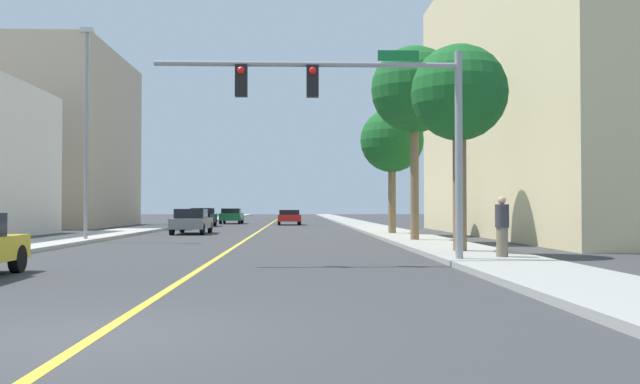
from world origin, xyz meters
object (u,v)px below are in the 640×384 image
traffic_signal_mast (364,106)px  car_gray (192,221)px  palm_near (459,95)px  car_black (202,217)px  car_red (289,217)px  car_green (232,216)px  palm_mid (414,91)px  palm_far (392,141)px  street_lamp (86,123)px  pedestrian (502,227)px

traffic_signal_mast → car_gray: traffic_signal_mast is taller
palm_near → car_black: palm_near is taller
traffic_signal_mast → car_red: traffic_signal_mast is taller
traffic_signal_mast → car_green: bearing=99.9°
palm_mid → car_red: 30.54m
car_green → car_gray: 23.54m
palm_mid → palm_far: 7.41m
palm_far → car_gray: palm_far is taller
street_lamp → pedestrian: bearing=-36.9°
palm_mid → car_green: (-10.91, 33.68, -5.71)m
palm_near → car_black: (-12.51, 32.21, -4.29)m
palm_near → car_black: 34.82m
traffic_signal_mast → street_lamp: bearing=132.9°
traffic_signal_mast → car_gray: size_ratio=1.81×
car_black → car_gray: car_black is taller
street_lamp → palm_near: street_lamp is taller
car_gray → car_red: (5.32, 19.32, -0.03)m
street_lamp → palm_near: 16.59m
street_lamp → car_black: size_ratio=2.27×
car_red → street_lamp: bearing=-108.7°
palm_mid → car_green: 35.87m
car_red → pedestrian: bearing=-82.8°
street_lamp → car_green: (3.19, 32.43, -4.44)m
street_lamp → palm_mid: 14.22m
palm_near → car_black: bearing=111.2°
traffic_signal_mast → palm_near: 4.69m
palm_mid → car_black: palm_mid is taller
palm_near → car_red: palm_near is taller
palm_far → car_gray: 12.16m
car_red → car_green: bearing=139.7°
palm_near → car_green: size_ratio=1.48×
palm_mid → pedestrian: (0.67, -9.85, -5.47)m
street_lamp → pedestrian: (14.77, -11.10, -4.20)m
car_green → car_gray: car_gray is taller
pedestrian → palm_far: bearing=140.1°
traffic_signal_mast → palm_far: bearing=79.5°
pedestrian → street_lamp: bearing=-168.8°
palm_near → pedestrian: 4.84m
palm_near → palm_mid: (-0.13, 7.27, 1.41)m
palm_far → traffic_signal_mast: bearing=-100.5°
palm_mid → palm_far: bearing=89.3°
street_lamp → car_gray: 10.44m
traffic_signal_mast → palm_far: 18.05m
palm_near → pedestrian: size_ratio=3.91×
traffic_signal_mast → pedestrian: 5.08m
car_black → car_green: bearing=-98.8°
palm_near → traffic_signal_mast: bearing=-136.2°
street_lamp → palm_far: street_lamp is taller
car_gray → car_black: bearing=95.4°
palm_near → pedestrian: palm_near is taller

